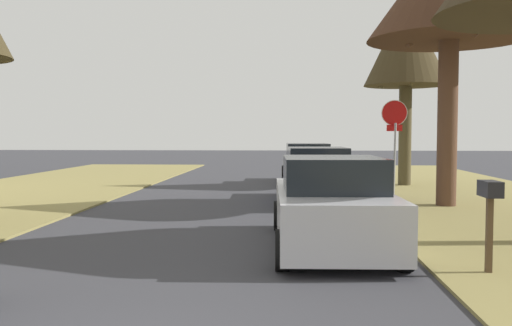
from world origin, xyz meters
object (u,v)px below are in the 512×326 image
Objects in this scene: stop_sign_far at (394,126)px; parked_sedan_navy at (317,177)px; street_tree_right_far at (406,44)px; parked_sedan_white at (307,165)px; parked_sedan_silver at (331,206)px; curbside_mailbox at (490,200)px.

parked_sedan_navy is (-2.50, -1.72, -1.47)m from stop_sign_far.
parked_sedan_white is (-3.58, 1.13, -4.55)m from street_tree_right_far.
parked_sedan_navy is (0.07, 6.31, 0.00)m from parked_sedan_silver.
street_tree_right_far reaches higher than parked_sedan_silver.
street_tree_right_far is 1.56× the size of parked_sedan_navy.
stop_sign_far is at bearing 34.56° from parked_sedan_navy.
parked_sedan_navy is at bearing -145.44° from stop_sign_far.
parked_sedan_navy is at bearing 103.72° from curbside_mailbox.
street_tree_right_far is (1.00, 3.24, 3.08)m from stop_sign_far.
stop_sign_far is 8.57m from parked_sedan_silver.
stop_sign_far is at bearing -59.44° from parked_sedan_white.
parked_sedan_white is (-0.00, 12.41, 0.00)m from parked_sedan_silver.
street_tree_right_far reaches higher than curbside_mailbox.
street_tree_right_far is at bearing 83.27° from curbside_mailbox.
parked_sedan_navy is at bearing 89.33° from parked_sedan_silver.
stop_sign_far is 5.28m from parked_sedan_white.
parked_sedan_silver reaches higher than curbside_mailbox.
street_tree_right_far is 13.77m from curbside_mailbox.
stop_sign_far is at bearing -107.16° from street_tree_right_far.
parked_sedan_white is at bearing 98.23° from curbside_mailbox.
parked_sedan_silver is at bearing 139.55° from curbside_mailbox.
parked_sedan_silver is (-3.58, -11.28, -4.55)m from street_tree_right_far.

